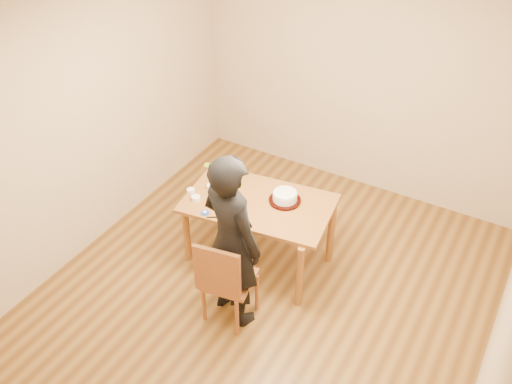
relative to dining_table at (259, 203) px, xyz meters
The scene contains 16 objects.
room_shell 0.70m from the dining_table, 15.64° to the right, with size 4.00×4.50×2.70m.
dining_table is the anchor object (origin of this frame).
dining_chair 0.84m from the dining_table, 79.05° to the right, with size 0.41×0.41×0.04m, color brown.
cake_plate 0.26m from the dining_table, 32.08° to the left, with size 0.31×0.31×0.02m, color red.
cake 0.27m from the dining_table, 32.08° to the left, with size 0.24×0.24×0.08m, color white.
frosting_dome 0.28m from the dining_table, 32.08° to the left, with size 0.23×0.23×0.03m, color white.
frosting_tub 0.43m from the dining_table, 85.93° to the right, with size 0.09×0.09×0.08m, color white.
frosting_lid 0.54m from the dining_table, 131.47° to the right, with size 0.09×0.09×0.01m, color #1B35B2.
frosting_dollop 0.54m from the dining_table, 131.47° to the right, with size 0.04×0.04×0.02m, color white.
ramekin_green 0.69m from the dining_table, 163.27° to the right, with size 0.08×0.08×0.04m, color white.
ramekin_yellow 0.52m from the dining_table, behind, with size 0.08×0.08×0.04m, color white.
ramekin_multi 0.61m from the dining_table, 153.09° to the right, with size 0.09×0.09×0.04m, color white.
candy_box_pink 0.76m from the dining_table, 160.99° to the left, with size 0.12×0.06×0.02m, color #EA3774.
candy_box_green 0.77m from the dining_table, 160.82° to the left, with size 0.13×0.07×0.02m, color green.
spatula 0.48m from the dining_table, 120.05° to the right, with size 0.14×0.01×0.01m, color black.
person 0.76m from the dining_table, 78.39° to the right, with size 0.63×0.42×1.74m, color black.
Camera 1 is at (1.84, -3.35, 4.11)m, focal length 40.00 mm.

